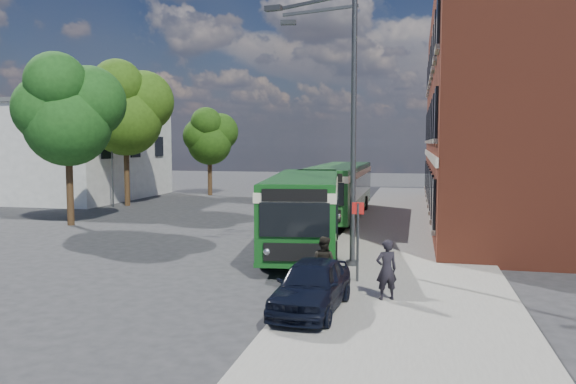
% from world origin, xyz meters
% --- Properties ---
extents(ground, '(120.00, 120.00, 0.00)m').
position_xyz_m(ground, '(0.00, 0.00, 0.00)').
color(ground, '#2A2A2C').
rests_on(ground, ground).
extents(pavement, '(6.00, 48.00, 0.15)m').
position_xyz_m(pavement, '(7.00, 8.00, 0.07)').
color(pavement, gray).
rests_on(pavement, ground).
extents(kerb_line, '(0.12, 48.00, 0.01)m').
position_xyz_m(kerb_line, '(3.95, 8.00, 0.01)').
color(kerb_line, beige).
rests_on(kerb_line, ground).
extents(brick_office, '(12.10, 26.00, 14.20)m').
position_xyz_m(brick_office, '(14.00, 12.00, 6.97)').
color(brick_office, brown).
rests_on(brick_office, ground).
extents(white_building, '(9.40, 13.40, 7.30)m').
position_xyz_m(white_building, '(-18.00, 18.00, 3.66)').
color(white_building, beige).
rests_on(white_building, ground).
extents(flagpole, '(0.95, 0.10, 9.00)m').
position_xyz_m(flagpole, '(-12.45, 13.00, 4.94)').
color(flagpole, '#393C3F').
rests_on(flagpole, ground).
extents(street_lamp, '(2.96, 2.38, 9.00)m').
position_xyz_m(street_lamp, '(4.84, -2.00, 4.79)').
color(street_lamp, '#393C3F').
rests_on(street_lamp, ground).
extents(bus_stop_sign, '(0.35, 0.08, 2.52)m').
position_xyz_m(bus_stop_sign, '(5.60, -4.20, 1.51)').
color(bus_stop_sign, '#393C3F').
rests_on(bus_stop_sign, ground).
extents(bus_front, '(3.88, 10.37, 3.02)m').
position_xyz_m(bus_front, '(3.00, 0.75, 1.83)').
color(bus_front, '#124C17').
rests_on(bus_front, ground).
extents(bus_rear, '(2.66, 12.49, 3.02)m').
position_xyz_m(bus_rear, '(3.00, 10.79, 1.83)').
color(bus_rear, '#1F5B25').
rests_on(bus_rear, ground).
extents(parked_car, '(1.74, 3.83, 1.27)m').
position_xyz_m(parked_car, '(4.80, -7.40, 0.79)').
color(parked_car, black).
rests_on(parked_car, pavement).
extents(pedestrian_a, '(0.70, 0.60, 1.61)m').
position_xyz_m(pedestrian_a, '(6.55, -6.00, 0.95)').
color(pedestrian_a, black).
rests_on(pedestrian_a, pavement).
extents(pedestrian_b, '(0.91, 0.82, 1.54)m').
position_xyz_m(pedestrian_b, '(4.79, -5.50, 0.92)').
color(pedestrian_b, black).
rests_on(pedestrian_b, pavement).
extents(tree_left, '(5.22, 4.96, 8.81)m').
position_xyz_m(tree_left, '(-10.23, 4.97, 5.98)').
color(tree_left, '#362213').
rests_on(tree_left, ground).
extents(tree_mid, '(5.79, 5.51, 9.78)m').
position_xyz_m(tree_mid, '(-11.93, 13.95, 6.64)').
color(tree_mid, '#362213').
rests_on(tree_mid, ground).
extents(tree_right, '(4.23, 4.03, 7.15)m').
position_xyz_m(tree_right, '(-9.21, 22.56, 4.85)').
color(tree_right, '#362213').
rests_on(tree_right, ground).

